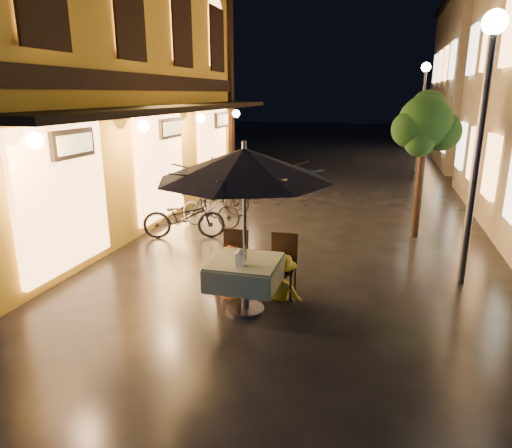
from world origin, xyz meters
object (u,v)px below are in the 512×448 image
(patio_umbrella, at_px, (244,164))
(person_orange, at_px, (231,247))
(streetlamp_near, at_px, (484,104))
(table_lantern, at_px, (240,256))
(person_yellow, at_px, (281,256))
(cafe_table, at_px, (245,273))
(bicycle_0, at_px, (184,217))

(patio_umbrella, bearing_deg, person_orange, 125.31)
(streetlamp_near, xyz_separation_m, table_lantern, (-3.20, -2.13, -2.00))
(person_yellow, bearing_deg, table_lantern, 67.87)
(cafe_table, distance_m, person_yellow, 0.72)
(table_lantern, xyz_separation_m, bicycle_0, (-2.29, 3.21, -0.45))
(streetlamp_near, distance_m, person_yellow, 3.81)
(cafe_table, xyz_separation_m, table_lantern, (0.00, -0.22, 0.33))
(patio_umbrella, bearing_deg, person_yellow, 55.41)
(patio_umbrella, xyz_separation_m, bicycle_0, (-2.29, 2.99, -1.68))
(patio_umbrella, bearing_deg, streetlamp_near, 30.80)
(patio_umbrella, distance_m, bicycle_0, 4.12)
(streetlamp_near, xyz_separation_m, person_yellow, (-2.79, -1.32, -2.24))
(person_yellow, bearing_deg, person_orange, 7.06)
(bicycle_0, bearing_deg, person_yellow, -149.57)
(person_yellow, bearing_deg, cafe_table, 59.88)
(streetlamp_near, distance_m, patio_umbrella, 3.80)
(table_lantern, relative_size, bicycle_0, 0.14)
(cafe_table, relative_size, patio_umbrella, 0.40)
(person_yellow, distance_m, bicycle_0, 3.61)
(streetlamp_near, xyz_separation_m, person_orange, (-3.59, -1.36, -2.15))
(streetlamp_near, relative_size, table_lantern, 16.92)
(person_yellow, height_order, bicycle_0, person_yellow)
(person_orange, bearing_deg, patio_umbrella, 140.11)
(streetlamp_near, height_order, person_orange, streetlamp_near)
(person_orange, bearing_deg, person_yellow, -162.60)
(cafe_table, xyz_separation_m, patio_umbrella, (0.00, -0.00, 1.56))
(streetlamp_near, bearing_deg, table_lantern, -146.36)
(bicycle_0, bearing_deg, table_lantern, -162.39)
(patio_umbrella, xyz_separation_m, person_yellow, (0.41, 0.59, -1.47))
(person_yellow, xyz_separation_m, bicycle_0, (-2.69, 2.40, -0.21))
(streetlamp_near, distance_m, table_lantern, 4.33)
(cafe_table, bearing_deg, patio_umbrella, -90.00)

